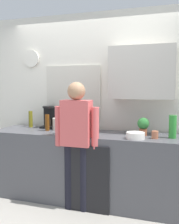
# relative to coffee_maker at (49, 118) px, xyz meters

# --- Properties ---
(ground_plane) EXTENTS (8.00, 8.00, 0.00)m
(ground_plane) POSITION_rel_coffee_maker_xyz_m (0.65, -0.56, -1.07)
(ground_plane) COLOR #9E998E
(kitchen_counter) EXTENTS (2.61, 0.64, 0.92)m
(kitchen_counter) POSITION_rel_coffee_maker_xyz_m (0.65, -0.26, -0.61)
(kitchen_counter) COLOR #4C4C51
(kitchen_counter) RESTS_ON ground_plane
(dishwasher_panel) EXTENTS (0.56, 0.02, 0.83)m
(dishwasher_panel) POSITION_rel_coffee_maker_xyz_m (0.80, -0.59, -0.65)
(dishwasher_panel) COLOR black
(dishwasher_panel) RESTS_ON ground_plane
(back_wall_assembly) EXTENTS (4.21, 0.42, 2.60)m
(back_wall_assembly) POSITION_rel_coffee_maker_xyz_m (0.74, 0.14, 0.29)
(back_wall_assembly) COLOR silver
(back_wall_assembly) RESTS_ON ground_plane
(coffee_maker) EXTENTS (0.20, 0.20, 0.33)m
(coffee_maker) POSITION_rel_coffee_maker_xyz_m (0.00, 0.00, 0.00)
(coffee_maker) COLOR black
(coffee_maker) RESTS_ON kitchen_counter
(bottle_dark_sauce) EXTENTS (0.06, 0.06, 0.18)m
(bottle_dark_sauce) POSITION_rel_coffee_maker_xyz_m (0.37, -0.41, -0.06)
(bottle_dark_sauce) COLOR black
(bottle_dark_sauce) RESTS_ON kitchen_counter
(bottle_amber_beer) EXTENTS (0.06, 0.06, 0.23)m
(bottle_amber_beer) POSITION_rel_coffee_maker_xyz_m (0.09, -0.25, -0.03)
(bottle_amber_beer) COLOR brown
(bottle_amber_beer) RESTS_ON kitchen_counter
(bottle_green_wine) EXTENTS (0.07, 0.07, 0.30)m
(bottle_green_wine) POSITION_rel_coffee_maker_xyz_m (0.51, -0.08, 0.00)
(bottle_green_wine) COLOR #195923
(bottle_green_wine) RESTS_ON kitchen_counter
(bottle_olive_oil) EXTENTS (0.06, 0.06, 0.25)m
(bottle_olive_oil) POSITION_rel_coffee_maker_xyz_m (-0.29, -0.05, -0.02)
(bottle_olive_oil) COLOR olive
(bottle_olive_oil) RESTS_ON kitchen_counter
(bottle_red_vinegar) EXTENTS (0.06, 0.06, 0.22)m
(bottle_red_vinegar) POSITION_rel_coffee_maker_xyz_m (0.72, -0.08, -0.04)
(bottle_red_vinegar) COLOR maroon
(bottle_red_vinegar) RESTS_ON kitchen_counter
(bottle_clear_soda) EXTENTS (0.09, 0.09, 0.28)m
(bottle_clear_soda) POSITION_rel_coffee_maker_xyz_m (1.77, -0.25, -0.01)
(bottle_clear_soda) COLOR #2D8C33
(bottle_clear_soda) RESTS_ON kitchen_counter
(cup_terracotta_mug) EXTENTS (0.08, 0.08, 0.09)m
(cup_terracotta_mug) POSITION_rel_coffee_maker_xyz_m (1.57, -0.35, -0.10)
(cup_terracotta_mug) COLOR #B26647
(cup_terracotta_mug) RESTS_ON kitchen_counter
(mixing_bowl) EXTENTS (0.22, 0.22, 0.08)m
(mixing_bowl) POSITION_rel_coffee_maker_xyz_m (1.36, -0.44, -0.11)
(mixing_bowl) COLOR white
(mixing_bowl) RESTS_ON kitchen_counter
(potted_plant) EXTENTS (0.15, 0.15, 0.23)m
(potted_plant) POSITION_rel_coffee_maker_xyz_m (1.42, -0.19, -0.01)
(potted_plant) COLOR #9E5638
(potted_plant) RESTS_ON kitchen_counter
(storage_canister) EXTENTS (0.14, 0.14, 0.17)m
(storage_canister) POSITION_rel_coffee_maker_xyz_m (0.20, -0.14, -0.06)
(storage_canister) COLOR silver
(storage_canister) RESTS_ON kitchen_counter
(person_at_sink) EXTENTS (0.57, 0.22, 1.60)m
(person_at_sink) POSITION_rel_coffee_maker_xyz_m (0.65, -0.56, -0.12)
(person_at_sink) COLOR black
(person_at_sink) RESTS_ON ground_plane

